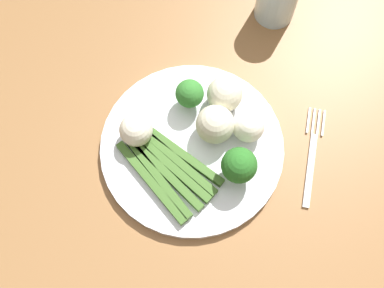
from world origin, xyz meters
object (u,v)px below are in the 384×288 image
object	(u,v)px
broccoli_front_left	(239,166)
cauliflower_front	(136,130)
asparagus_bundle	(167,168)
cauliflower_back_right	(225,94)
dining_table	(207,171)
plate	(192,147)
cauliflower_outer_edge	(248,127)
fork	(312,155)
broccoli_near_center	(190,94)
cauliflower_edge	(215,124)

from	to	relation	value
broccoli_front_left	cauliflower_front	xyz separation A→B (m)	(-0.14, 0.07, -0.01)
asparagus_bundle	cauliflower_back_right	xyz separation A→B (m)	(0.10, 0.10, 0.02)
dining_table	cauliflower_front	distance (m)	0.18
plate	cauliflower_outer_edge	size ratio (longest dim) A/B	5.80
plate	fork	xyz separation A→B (m)	(0.18, -0.03, -0.01)
broccoli_front_left	cauliflower_front	size ratio (longest dim) A/B	1.27
plate	cauliflower_outer_edge	distance (m)	0.09
plate	fork	bearing A→B (deg)	-8.49
broccoli_near_center	cauliflower_front	size ratio (longest dim) A/B	1.07
broccoli_near_center	fork	xyz separation A→B (m)	(0.18, -0.10, -0.04)
cauliflower_front	cauliflower_outer_edge	size ratio (longest dim) A/B	1.04
dining_table	plate	xyz separation A→B (m)	(-0.03, 0.01, 0.11)
broccoli_near_center	broccoli_front_left	world-z (taller)	broccoli_front_left
asparagus_bundle	cauliflower_outer_edge	bearing A→B (deg)	70.78
cauliflower_edge	fork	distance (m)	0.16
broccoli_front_left	dining_table	bearing A→B (deg)	131.54
broccoli_near_center	cauliflower_edge	bearing A→B (deg)	-57.97
dining_table	cauliflower_edge	world-z (taller)	cauliflower_edge
asparagus_bundle	broccoli_front_left	world-z (taller)	broccoli_front_left
cauliflower_back_right	cauliflower_outer_edge	world-z (taller)	cauliflower_back_right
broccoli_front_left	broccoli_near_center	bearing A→B (deg)	115.89
cauliflower_edge	cauliflower_front	xyz separation A→B (m)	(-0.12, 0.00, -0.00)
asparagus_bundle	cauliflower_back_right	world-z (taller)	cauliflower_back_right
cauliflower_front	cauliflower_outer_edge	distance (m)	0.17
cauliflower_edge	cauliflower_front	world-z (taller)	cauliflower_edge
cauliflower_edge	cauliflower_front	size ratio (longest dim) A/B	1.16
broccoli_front_left	fork	world-z (taller)	broccoli_front_left
broccoli_front_left	fork	xyz separation A→B (m)	(0.12, 0.02, -0.05)
cauliflower_edge	broccoli_near_center	bearing A→B (deg)	122.03
asparagus_bundle	cauliflower_front	bearing A→B (deg)	175.13
plate	fork	size ratio (longest dim) A/B	1.73
dining_table	broccoli_front_left	world-z (taller)	broccoli_front_left
cauliflower_outer_edge	fork	size ratio (longest dim) A/B	0.30
dining_table	plate	size ratio (longest dim) A/B	5.24
broccoli_near_center	cauliflower_outer_edge	world-z (taller)	broccoli_near_center
asparagus_bundle	cauliflower_front	world-z (taller)	cauliflower_front
dining_table	asparagus_bundle	size ratio (longest dim) A/B	8.93
cauliflower_front	broccoli_front_left	bearing A→B (deg)	-26.80
cauliflower_front	cauliflower_edge	bearing A→B (deg)	-1.60
cauliflower_outer_edge	fork	distance (m)	0.11
asparagus_bundle	broccoli_near_center	distance (m)	0.12
dining_table	broccoli_near_center	world-z (taller)	broccoli_near_center
asparagus_bundle	broccoli_near_center	bearing A→B (deg)	117.69
broccoli_front_left	cauliflower_edge	bearing A→B (deg)	110.72
broccoli_front_left	cauliflower_edge	size ratio (longest dim) A/B	1.09
dining_table	cauliflower_outer_edge	size ratio (longest dim) A/B	30.43
cauliflower_back_right	fork	distance (m)	0.17
asparagus_bundle	plate	bearing A→B (deg)	90.85
broccoli_near_center	cauliflower_outer_edge	size ratio (longest dim) A/B	1.11
dining_table	cauliflower_edge	bearing A→B (deg)	68.20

